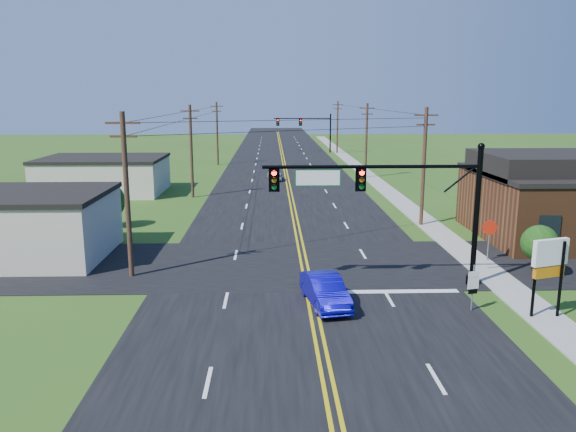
{
  "coord_description": "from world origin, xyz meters",
  "views": [
    {
      "loc": [
        -1.76,
        -19.91,
        9.74
      ],
      "look_at": [
        -0.84,
        10.0,
        3.37
      ],
      "focal_mm": 35.0,
      "sensor_mm": 36.0,
      "label": 1
    }
  ],
  "objects_px": {
    "signal_mast_main": "(391,197)",
    "route_sign": "(473,284)",
    "signal_mast_far": "(306,127)",
    "blue_car": "(325,291)",
    "stop_sign": "(489,232)"
  },
  "relations": [
    {
      "from": "stop_sign",
      "to": "signal_mast_main",
      "type": "bearing_deg",
      "value": -143.1
    },
    {
      "from": "blue_car",
      "to": "stop_sign",
      "type": "distance_m",
      "value": 12.72
    },
    {
      "from": "signal_mast_far",
      "to": "route_sign",
      "type": "height_order",
      "value": "signal_mast_far"
    },
    {
      "from": "blue_car",
      "to": "stop_sign",
      "type": "relative_size",
      "value": 1.72
    },
    {
      "from": "blue_car",
      "to": "route_sign",
      "type": "bearing_deg",
      "value": -17.64
    },
    {
      "from": "signal_mast_far",
      "to": "signal_mast_main",
      "type": "bearing_deg",
      "value": -90.08
    },
    {
      "from": "signal_mast_main",
      "to": "stop_sign",
      "type": "distance_m",
      "value": 8.69
    },
    {
      "from": "signal_mast_main",
      "to": "route_sign",
      "type": "xyz_separation_m",
      "value": [
        3.16,
        -3.65,
        -3.45
      ]
    },
    {
      "from": "signal_mast_main",
      "to": "stop_sign",
      "type": "relative_size",
      "value": 4.43
    },
    {
      "from": "stop_sign",
      "to": "blue_car",
      "type": "bearing_deg",
      "value": -141.09
    },
    {
      "from": "signal_mast_far",
      "to": "blue_car",
      "type": "distance_m",
      "value": 74.92
    },
    {
      "from": "blue_car",
      "to": "route_sign",
      "type": "distance_m",
      "value": 6.82
    },
    {
      "from": "signal_mast_main",
      "to": "blue_car",
      "type": "xyz_separation_m",
      "value": [
        -3.57,
        -2.74,
        -4.03
      ]
    },
    {
      "from": "signal_mast_main",
      "to": "signal_mast_far",
      "type": "distance_m",
      "value": 72.0
    },
    {
      "from": "signal_mast_main",
      "to": "blue_car",
      "type": "height_order",
      "value": "signal_mast_main"
    }
  ]
}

